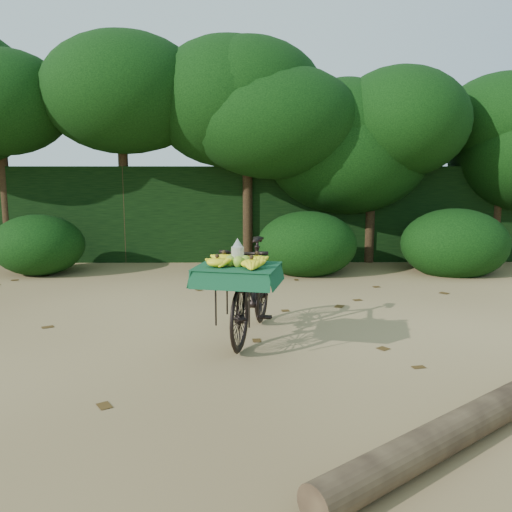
{
  "coord_description": "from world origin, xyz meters",
  "views": [
    {
      "loc": [
        0.51,
        -4.69,
        1.78
      ],
      "look_at": [
        0.59,
        0.64,
        0.91
      ],
      "focal_mm": 38.0,
      "sensor_mm": 36.0,
      "label": 1
    }
  ],
  "objects": [
    {
      "name": "ground",
      "position": [
        0.0,
        0.0,
        0.0
      ],
      "size": [
        80.0,
        80.0,
        0.0
      ],
      "primitive_type": "plane",
      "color": "tan",
      "rests_on": "ground"
    },
    {
      "name": "fallen_log",
      "position": [
        2.1,
        -1.27,
        0.12
      ],
      "size": [
        2.68,
        2.14,
        0.23
      ],
      "primitive_type": "cylinder",
      "rotation": [
        1.57,
        0.0,
        -0.91
      ],
      "color": "brown",
      "rests_on": "ground"
    },
    {
      "name": "tree_row",
      "position": [
        -0.65,
        5.5,
        2.0
      ],
      "size": [
        14.5,
        2.0,
        4.0
      ],
      "primitive_type": null,
      "color": "black",
      "rests_on": "ground"
    },
    {
      "name": "vendor_bicycle",
      "position": [
        0.54,
        0.85,
        0.53
      ],
      "size": [
        1.0,
        1.87,
        1.05
      ],
      "rotation": [
        0.0,
        0.0,
        -0.23
      ],
      "color": "black",
      "rests_on": "ground"
    },
    {
      "name": "bush_clumps",
      "position": [
        0.5,
        4.3,
        0.45
      ],
      "size": [
        8.8,
        1.7,
        0.9
      ],
      "primitive_type": null,
      "color": "black",
      "rests_on": "ground"
    },
    {
      "name": "leaf_litter",
      "position": [
        0.0,
        0.65,
        0.01
      ],
      "size": [
        7.0,
        7.3,
        0.01
      ],
      "primitive_type": null,
      "color": "#462F12",
      "rests_on": "ground"
    },
    {
      "name": "hedge_backdrop",
      "position": [
        0.0,
        6.3,
        0.9
      ],
      "size": [
        26.0,
        1.8,
        1.8
      ],
      "primitive_type": "cube",
      "color": "black",
      "rests_on": "ground"
    }
  ]
}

